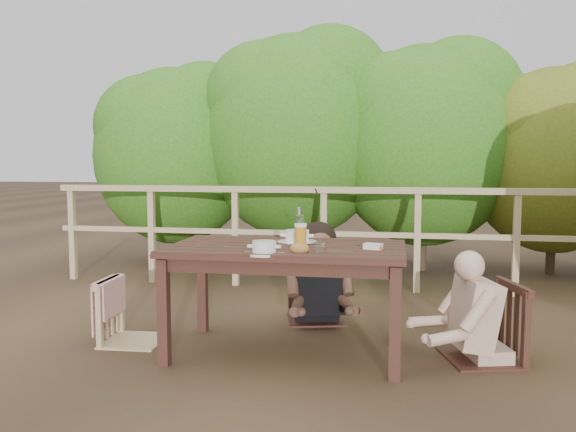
% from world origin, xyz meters
% --- Properties ---
extents(ground, '(60.00, 60.00, 0.00)m').
position_xyz_m(ground, '(0.00, 0.00, 0.00)').
color(ground, '#4F3823').
rests_on(ground, ground).
extents(table, '(1.51, 0.85, 0.70)m').
position_xyz_m(table, '(0.00, 0.00, 0.35)').
color(table, '#351B15').
rests_on(table, ground).
extents(chair_left, '(0.44, 0.44, 0.83)m').
position_xyz_m(chair_left, '(-1.09, 0.04, 0.42)').
color(chair_left, tan).
rests_on(chair_left, ground).
extents(chair_far, '(0.52, 0.52, 0.86)m').
position_xyz_m(chair_far, '(0.08, 0.82, 0.43)').
color(chair_far, '#351B15').
rests_on(chair_far, ground).
extents(chair_right, '(0.56, 0.56, 0.93)m').
position_xyz_m(chair_right, '(1.24, 0.09, 0.46)').
color(chair_right, '#351B15').
rests_on(chair_right, ground).
extents(woman, '(0.63, 0.71, 1.22)m').
position_xyz_m(woman, '(0.08, 0.84, 0.61)').
color(woman, black).
rests_on(woman, ground).
extents(diner_right, '(0.67, 0.60, 1.15)m').
position_xyz_m(diner_right, '(1.27, 0.09, 0.58)').
color(diner_right, tan).
rests_on(diner_right, ground).
extents(railing, '(5.60, 0.10, 1.01)m').
position_xyz_m(railing, '(0.00, 2.00, 0.51)').
color(railing, tan).
rests_on(railing, ground).
extents(hedge_row, '(6.60, 1.60, 3.80)m').
position_xyz_m(hedge_row, '(0.40, 3.20, 1.90)').
color(hedge_row, '#2F6218').
rests_on(hedge_row, ground).
extents(soup_near, '(0.24, 0.24, 0.08)m').
position_xyz_m(soup_near, '(-0.08, -0.31, 0.74)').
color(soup_near, silver).
rests_on(soup_near, table).
extents(soup_far, '(0.27, 0.27, 0.09)m').
position_xyz_m(soup_far, '(0.04, 0.20, 0.75)').
color(soup_far, white).
rests_on(soup_far, table).
extents(bread_roll, '(0.12, 0.09, 0.07)m').
position_xyz_m(bread_roll, '(0.13, -0.27, 0.73)').
color(bread_roll, '#946422').
rests_on(bread_roll, table).
extents(beer_glass, '(0.08, 0.08, 0.15)m').
position_xyz_m(beer_glass, '(0.09, 0.04, 0.78)').
color(beer_glass, orange).
rests_on(beer_glass, table).
extents(bottle, '(0.06, 0.06, 0.26)m').
position_xyz_m(bottle, '(0.08, 0.04, 0.83)').
color(bottle, white).
rests_on(bottle, table).
extents(tumbler, '(0.07, 0.07, 0.08)m').
position_xyz_m(tumbler, '(0.26, -0.30, 0.74)').
color(tumbler, silver).
rests_on(tumbler, table).
extents(butter_tub, '(0.13, 0.11, 0.05)m').
position_xyz_m(butter_tub, '(0.56, -0.07, 0.72)').
color(butter_tub, silver).
rests_on(butter_tub, table).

